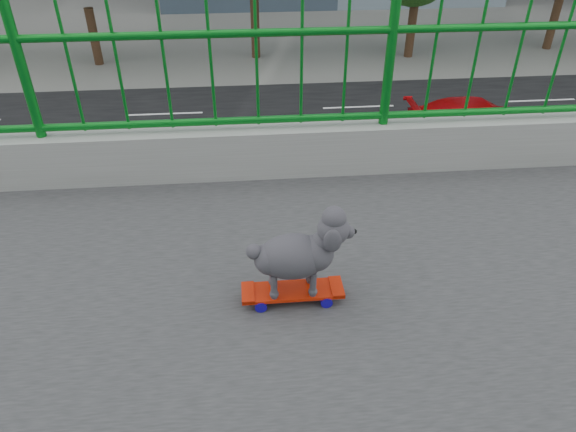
# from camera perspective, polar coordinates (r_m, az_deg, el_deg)

# --- Properties ---
(road) EXTENTS (18.00, 90.00, 0.02)m
(road) POSITION_cam_1_polar(r_m,az_deg,el_deg) (17.14, -15.11, 2.71)
(road) COLOR black
(road) RESTS_ON ground
(skateboard) EXTENTS (0.14, 0.45, 0.06)m
(skateboard) POSITION_cam_1_polar(r_m,az_deg,el_deg) (2.33, 0.49, -8.23)
(skateboard) COLOR red
(skateboard) RESTS_ON footbridge
(poodle) EXTENTS (0.19, 0.46, 0.38)m
(poodle) POSITION_cam_1_polar(r_m,az_deg,el_deg) (2.19, 1.15, -3.98)
(poodle) COLOR #322F35
(poodle) RESTS_ON skateboard
(car_2) EXTENTS (2.22, 4.82, 1.34)m
(car_2) POSITION_cam_1_polar(r_m,az_deg,el_deg) (16.77, 13.03, 4.92)
(car_2) COLOR #A5A4AA
(car_2) RESTS_ON ground
(car_3) EXTENTS (2.11, 5.19, 1.50)m
(car_3) POSITION_cam_1_polar(r_m,az_deg,el_deg) (20.62, 19.79, 9.69)
(car_3) COLOR #C0070C
(car_3) RESTS_ON ground
(car_5) EXTENTS (1.68, 4.81, 1.59)m
(car_5) POSITION_cam_1_polar(r_m,az_deg,el_deg) (11.21, 11.66, -11.04)
(car_5) COLOR #C0070C
(car_5) RESTS_ON ground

